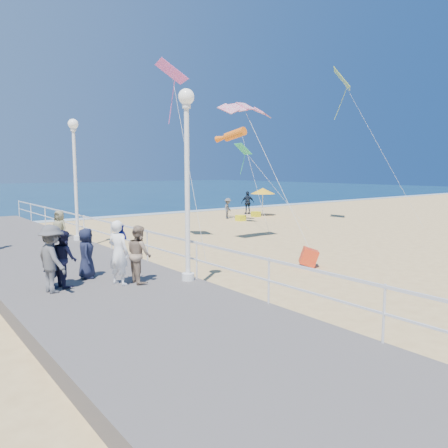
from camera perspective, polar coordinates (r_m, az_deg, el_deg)
ground at (r=16.17m, az=11.48°, el=-5.66°), size 160.00×160.00×0.00m
surf_line at (r=33.19m, az=-16.41°, el=0.77°), size 160.00×1.20×0.04m
boardwalk at (r=11.67m, az=-13.69°, el=-9.69°), size 5.00×44.00×0.40m
railing at (r=12.59m, az=-3.59°, el=-3.36°), size 0.05×42.00×0.55m
lamp_post_mid at (r=12.21m, az=-4.86°, el=7.68°), size 0.44×0.44×5.32m
lamp_post_far at (r=20.36m, az=-18.90°, el=7.09°), size 0.44×0.44×5.32m
woman_holding_toddler at (r=12.24m, az=-13.61°, el=-3.66°), size 0.65×0.77×1.78m
toddler_held at (r=12.37m, az=-13.32°, el=-1.82°), size 0.44×0.49×0.81m
spectator_0 at (r=12.51m, az=-21.63°, el=-4.03°), size 0.45×0.64×1.65m
spectator_1 at (r=12.38m, az=-11.03°, el=-3.86°), size 0.68×0.83×1.61m
spectator_2 at (r=12.00m, az=-21.55°, el=-4.24°), size 0.83×1.22×1.75m
spectator_4 at (r=13.25m, az=-17.54°, el=-3.67°), size 0.71×0.84×1.46m
spectator_7 at (r=12.49m, az=-20.14°, el=-4.24°), size 0.64×0.80×1.54m
beach_walker_a at (r=31.57m, az=0.51°, el=2.06°), size 1.11×1.00×1.50m
beach_walker_b at (r=34.88m, az=3.12°, el=2.81°), size 1.16×0.79×1.83m
beach_walker_c at (r=21.61m, az=-20.66°, el=-0.53°), size 0.82×0.96×1.66m
box_kite at (r=16.26m, az=11.01°, el=-4.49°), size 0.89×0.89×0.74m
beach_umbrella at (r=33.58m, az=5.08°, el=4.32°), size 1.90×1.90×2.14m
beach_chair_left at (r=32.95m, az=4.18°, el=1.29°), size 0.55×0.55×0.40m
beach_chair_right at (r=30.27m, az=2.18°, el=0.79°), size 0.55×0.55×0.40m
kite_parafoil at (r=20.67m, az=2.89°, el=15.12°), size 2.68×0.94×0.65m
kite_windsock at (r=29.17m, az=1.46°, el=11.65°), size 1.02×2.76×1.10m
kite_diamond_pink at (r=20.97m, az=-6.89°, el=19.16°), size 1.61×1.76×0.83m
kite_diamond_multi at (r=30.11m, az=15.14°, el=17.83°), size 1.93×1.81×1.28m
kite_diamond_green at (r=27.82m, az=2.49°, el=9.77°), size 0.98×1.17×0.69m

